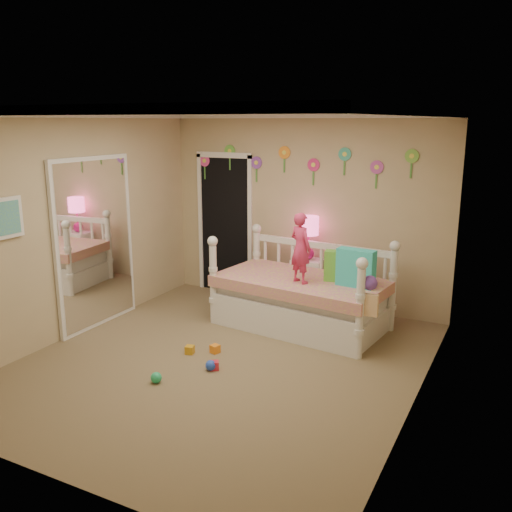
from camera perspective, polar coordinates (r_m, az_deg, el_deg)
The scene contains 18 objects.
floor at distance 6.01m, azimuth -3.51°, elevation -10.91°, with size 4.00×4.50×0.01m, color #7F684C.
ceiling at distance 5.46m, azimuth -3.92°, elevation 14.73°, with size 4.00×4.50×0.01m, color white.
back_wall at distance 7.58m, azimuth 5.01°, elevation 4.58°, with size 4.00×0.01×2.60m, color tan.
left_wall at distance 6.81m, azimuth -18.36°, elevation 2.88°, with size 0.01×4.50×2.60m, color tan.
right_wall at distance 4.91m, azimuth 16.84°, elevation -1.06°, with size 0.01×4.50×2.60m, color tan.
crown_molding at distance 5.46m, azimuth -3.92°, elevation 14.42°, with size 4.00×4.50×0.06m, color white, non-canonical shape.
daybed at distance 6.82m, azimuth 4.69°, elevation -2.77°, with size 2.09×1.12×1.13m, color white, non-canonical shape.
pillow_turquoise at distance 6.48m, azimuth 10.28°, elevation -1.22°, with size 0.44×0.15×0.44m, color #22AC9B.
pillow_lime at distance 6.67m, azimuth 8.78°, elevation -1.06°, with size 0.39×0.14×0.37m, color #68C83D.
child at distance 6.51m, azimuth 4.63°, elevation 0.83°, with size 0.31×0.20×0.84m, color #DA3161.
nightstand at distance 7.58m, azimuth 5.33°, elevation -2.86°, with size 0.41×0.31×0.69m, color white.
table_lamp at distance 7.40m, azimuth 5.46°, elevation 2.59°, with size 0.27×0.27×0.59m.
closet_doorway at distance 8.15m, azimuth -3.25°, elevation 3.37°, with size 0.90×0.04×2.07m, color black.
flower_decals at distance 7.52m, azimuth 4.43°, elevation 9.44°, with size 3.40×0.02×0.50m, color #B2668C, non-canonical shape.
mirror_closet at distance 7.04m, azimuth -16.26°, elevation 1.30°, with size 0.07×1.30×2.10m, color white.
wall_picture at distance 6.16m, azimuth -24.25°, elevation 3.63°, with size 0.05×0.34×0.42m, color white.
hanging_bag at distance 5.99m, azimuth 11.56°, elevation -4.17°, with size 0.20×0.16×0.36m, color beige, non-canonical shape.
toy_scatter at distance 6.03m, azimuth -6.58°, elevation -10.30°, with size 0.80×1.30×0.11m, color #996666, non-canonical shape.
Camera 1 is at (2.79, -4.69, 2.51)m, focal length 38.72 mm.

